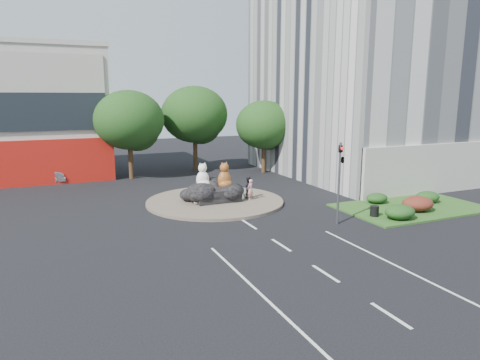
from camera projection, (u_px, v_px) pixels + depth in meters
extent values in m
plane|color=black|center=(281.00, 245.00, 22.39)|extent=(120.00, 120.00, 0.00)
cylinder|color=brown|center=(215.00, 201.00, 31.36)|extent=(10.00, 10.00, 0.20)
cube|color=#20521B|center=(411.00, 207.00, 29.79)|extent=(10.00, 6.00, 0.12)
cylinder|color=#382314|center=(131.00, 159.00, 40.25)|extent=(0.44, 0.44, 3.74)
ellipsoid|color=#133D15|center=(129.00, 120.00, 39.55)|extent=(6.46, 6.46, 5.49)
sphere|color=#133D15|center=(137.00, 129.00, 40.48)|extent=(4.25, 4.25, 4.25)
sphere|color=#133D15|center=(122.00, 127.00, 39.12)|extent=(3.74, 3.74, 3.74)
cylinder|color=#382314|center=(195.00, 152.00, 44.78)|extent=(0.44, 0.44, 3.96)
ellipsoid|color=#133D15|center=(195.00, 114.00, 44.03)|extent=(6.84, 6.84, 5.81)
sphere|color=#133D15|center=(201.00, 123.00, 44.97)|extent=(4.50, 4.50, 4.50)
sphere|color=#133D15|center=(189.00, 121.00, 43.61)|extent=(3.96, 3.96, 3.96)
cylinder|color=#382314|center=(264.00, 156.00, 43.60)|extent=(0.44, 0.44, 3.30)
ellipsoid|color=#133D15|center=(264.00, 125.00, 42.98)|extent=(5.70, 5.70, 4.84)
sphere|color=#133D15|center=(269.00, 132.00, 43.89)|extent=(3.75, 3.75, 3.75)
sphere|color=#133D15|center=(259.00, 130.00, 42.53)|extent=(3.30, 3.30, 3.30)
ellipsoid|color=#133D15|center=(400.00, 212.00, 26.71)|extent=(2.00, 1.60, 0.90)
ellipsoid|color=#541C16|center=(418.00, 204.00, 28.58)|extent=(2.20, 1.76, 0.99)
ellipsoid|color=#133D15|center=(428.00, 197.00, 30.93)|extent=(1.80, 1.44, 0.81)
ellipsoid|color=#133D15|center=(377.00, 198.00, 30.74)|extent=(1.60, 1.28, 0.72)
cylinder|color=#595B60|center=(339.00, 184.00, 25.67)|extent=(0.14, 0.14, 5.00)
imported|color=black|center=(340.00, 156.00, 25.34)|extent=(0.21, 0.26, 1.30)
imported|color=black|center=(343.00, 159.00, 25.46)|extent=(0.26, 1.24, 0.50)
sphere|color=red|center=(342.00, 149.00, 25.10)|extent=(0.18, 0.18, 0.18)
cylinder|color=#595B60|center=(377.00, 143.00, 33.92)|extent=(0.18, 0.18, 8.00)
cylinder|color=#595B60|center=(370.00, 92.00, 32.76)|extent=(2.00, 0.12, 0.12)
cube|color=silver|center=(359.00, 93.00, 32.39)|extent=(0.50, 0.22, 0.12)
imported|color=pink|center=(250.00, 190.00, 31.31)|extent=(0.66, 0.59, 1.52)
imported|color=black|center=(248.00, 187.00, 31.82)|extent=(0.96, 0.88, 1.60)
imported|color=#97999E|center=(36.00, 174.00, 38.04)|extent=(5.37, 2.50, 1.70)
cylinder|color=black|center=(374.00, 211.00, 27.35)|extent=(0.71, 0.71, 0.68)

